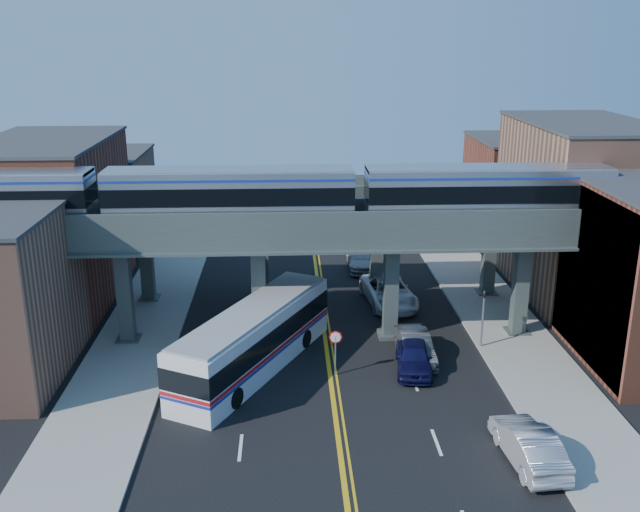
{
  "coord_description": "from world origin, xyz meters",
  "views": [
    {
      "loc": [
        -2.22,
        -32.38,
        18.07
      ],
      "look_at": [
        -0.32,
        7.81,
        5.36
      ],
      "focal_mm": 40.0,
      "sensor_mm": 36.0,
      "label": 1
    }
  ],
  "objects_px": {
    "car_lane_a": "(414,356)",
    "car_lane_b": "(415,347)",
    "stop_sign": "(336,345)",
    "transit_bus": "(254,340)",
    "car_lane_d": "(362,258)",
    "traffic_signal": "(483,313)",
    "transit_train": "(230,194)",
    "car_parked_curb": "(529,445)",
    "car_lane_c": "(389,292)"
  },
  "relations": [
    {
      "from": "car_lane_d",
      "to": "transit_train",
      "type": "bearing_deg",
      "value": -123.2
    },
    {
      "from": "transit_bus",
      "to": "traffic_signal",
      "type": "bearing_deg",
      "value": -53.8
    },
    {
      "from": "car_lane_a",
      "to": "car_lane_b",
      "type": "distance_m",
      "value": 1.33
    },
    {
      "from": "transit_bus",
      "to": "car_lane_c",
      "type": "height_order",
      "value": "transit_bus"
    },
    {
      "from": "car_parked_curb",
      "to": "car_lane_c",
      "type": "bearing_deg",
      "value": -84.75
    },
    {
      "from": "car_lane_b",
      "to": "car_parked_curb",
      "type": "xyz_separation_m",
      "value": [
        3.16,
        -10.43,
        0.06
      ]
    },
    {
      "from": "transit_train",
      "to": "transit_bus",
      "type": "height_order",
      "value": "transit_train"
    },
    {
      "from": "transit_train",
      "to": "transit_bus",
      "type": "distance_m",
      "value": 8.51
    },
    {
      "from": "traffic_signal",
      "to": "car_lane_c",
      "type": "distance_m",
      "value": 8.86
    },
    {
      "from": "traffic_signal",
      "to": "car_lane_b",
      "type": "relative_size",
      "value": 0.85
    },
    {
      "from": "transit_train",
      "to": "car_lane_a",
      "type": "xyz_separation_m",
      "value": [
        10.2,
        -4.59,
        -8.33
      ]
    },
    {
      "from": "transit_bus",
      "to": "car_lane_a",
      "type": "xyz_separation_m",
      "value": [
        8.87,
        -0.58,
        -0.95
      ]
    },
    {
      "from": "car_lane_a",
      "to": "car_lane_c",
      "type": "relative_size",
      "value": 0.74
    },
    {
      "from": "car_lane_c",
      "to": "car_parked_curb",
      "type": "xyz_separation_m",
      "value": [
        3.45,
        -19.22,
        -0.04
      ]
    },
    {
      "from": "car_lane_b",
      "to": "car_lane_c",
      "type": "xyz_separation_m",
      "value": [
        -0.3,
        8.79,
        0.09
      ]
    },
    {
      "from": "transit_train",
      "to": "car_lane_a",
      "type": "bearing_deg",
      "value": -24.22
    },
    {
      "from": "traffic_signal",
      "to": "car_lane_d",
      "type": "xyz_separation_m",
      "value": [
        -5.54,
        15.54,
        -1.48
      ]
    },
    {
      "from": "stop_sign",
      "to": "transit_bus",
      "type": "height_order",
      "value": "transit_bus"
    },
    {
      "from": "car_parked_curb",
      "to": "traffic_signal",
      "type": "bearing_deg",
      "value": -100.03
    },
    {
      "from": "stop_sign",
      "to": "car_lane_d",
      "type": "relative_size",
      "value": 0.47
    },
    {
      "from": "stop_sign",
      "to": "car_lane_d",
      "type": "bearing_deg",
      "value": 79.72
    },
    {
      "from": "transit_bus",
      "to": "car_lane_a",
      "type": "bearing_deg",
      "value": -66.08
    },
    {
      "from": "transit_train",
      "to": "traffic_signal",
      "type": "relative_size",
      "value": 10.78
    },
    {
      "from": "stop_sign",
      "to": "traffic_signal",
      "type": "bearing_deg",
      "value": 18.63
    },
    {
      "from": "car_lane_a",
      "to": "car_lane_b",
      "type": "height_order",
      "value": "car_lane_a"
    },
    {
      "from": "car_lane_a",
      "to": "transit_bus",
      "type": "bearing_deg",
      "value": -176.99
    },
    {
      "from": "stop_sign",
      "to": "traffic_signal",
      "type": "height_order",
      "value": "traffic_signal"
    },
    {
      "from": "car_lane_b",
      "to": "transit_train",
      "type": "bearing_deg",
      "value": 160.7
    },
    {
      "from": "transit_bus",
      "to": "car_parked_curb",
      "type": "distance_m",
      "value": 15.72
    },
    {
      "from": "transit_bus",
      "to": "car_lane_a",
      "type": "distance_m",
      "value": 8.94
    },
    {
      "from": "transit_bus",
      "to": "car_lane_b",
      "type": "bearing_deg",
      "value": -57.87
    },
    {
      "from": "traffic_signal",
      "to": "car_lane_a",
      "type": "distance_m",
      "value": 5.4
    },
    {
      "from": "stop_sign",
      "to": "car_lane_b",
      "type": "relative_size",
      "value": 0.54
    },
    {
      "from": "car_lane_a",
      "to": "car_lane_d",
      "type": "xyz_separation_m",
      "value": [
        -1.03,
        18.13,
        0.01
      ]
    },
    {
      "from": "transit_train",
      "to": "car_parked_curb",
      "type": "bearing_deg",
      "value": -45.13
    },
    {
      "from": "car_lane_c",
      "to": "car_lane_d",
      "type": "relative_size",
      "value": 1.14
    },
    {
      "from": "car_lane_b",
      "to": "car_lane_c",
      "type": "bearing_deg",
      "value": 90.03
    },
    {
      "from": "car_lane_d",
      "to": "traffic_signal",
      "type": "bearing_deg",
      "value": -69.49
    },
    {
      "from": "car_lane_a",
      "to": "car_lane_b",
      "type": "bearing_deg",
      "value": 83.51
    },
    {
      "from": "stop_sign",
      "to": "transit_bus",
      "type": "distance_m",
      "value": 4.58
    },
    {
      "from": "transit_bus",
      "to": "car_lane_c",
      "type": "bearing_deg",
      "value": -15.38
    },
    {
      "from": "car_lane_b",
      "to": "car_lane_d",
      "type": "height_order",
      "value": "car_lane_d"
    },
    {
      "from": "transit_train",
      "to": "car_lane_c",
      "type": "xyz_separation_m",
      "value": [
        10.21,
        5.5,
        -8.25
      ]
    },
    {
      "from": "transit_bus",
      "to": "car_lane_d",
      "type": "distance_m",
      "value": 19.25
    },
    {
      "from": "car_lane_d",
      "to": "car_lane_a",
      "type": "bearing_deg",
      "value": -85.84
    },
    {
      "from": "traffic_signal",
      "to": "car_lane_b",
      "type": "height_order",
      "value": "traffic_signal"
    },
    {
      "from": "stop_sign",
      "to": "car_lane_a",
      "type": "height_order",
      "value": "stop_sign"
    },
    {
      "from": "car_lane_c",
      "to": "car_parked_curb",
      "type": "relative_size",
      "value": 1.24
    },
    {
      "from": "transit_train",
      "to": "car_lane_c",
      "type": "height_order",
      "value": "transit_train"
    },
    {
      "from": "stop_sign",
      "to": "car_lane_b",
      "type": "distance_m",
      "value": 5.09
    }
  ]
}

